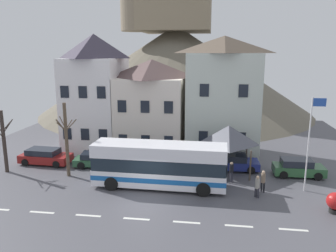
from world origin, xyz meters
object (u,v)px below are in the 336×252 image
at_px(parked_car_01, 45,156).
at_px(bare_tree_01, 4,140).
at_px(pedestrian_02, 263,180).
at_px(townhouse_01, 152,105).
at_px(transit_bus, 159,165).
at_px(pedestrian_00, 231,171).
at_px(bare_tree_00, 66,138).
at_px(bus_shelter, 229,135).
at_px(pedestrian_01, 257,186).
at_px(townhouse_02, 223,97).
at_px(harbour_buoy, 335,202).
at_px(hilltop_castle, 175,67).
at_px(parked_car_02, 298,168).
at_px(townhouse_00, 96,92).
at_px(parked_car_03, 99,159).
at_px(public_bench, 237,161).
at_px(flagpole, 310,138).
at_px(parked_car_00, 232,162).

xyz_separation_m(parked_car_01, bare_tree_01, (-2.16, -2.38, 2.04)).
bearing_deg(pedestrian_02, townhouse_01, 135.38).
xyz_separation_m(transit_bus, pedestrian_00, (5.27, 1.70, -0.76)).
bearing_deg(transit_bus, bare_tree_00, 172.16).
height_order(bus_shelter, pedestrian_01, bus_shelter).
bearing_deg(pedestrian_02, transit_bus, -179.34).
bearing_deg(pedestrian_01, townhouse_02, 103.32).
bearing_deg(bare_tree_01, harbour_buoy, -9.10).
height_order(hilltop_castle, bus_shelter, hilltop_castle).
relative_size(parked_car_02, bare_tree_01, 0.76).
distance_m(townhouse_01, hilltop_castle, 22.96).
xyz_separation_m(townhouse_00, pedestrian_02, (15.50, -9.52, -4.82)).
height_order(hilltop_castle, bare_tree_01, hilltop_castle).
distance_m(bus_shelter, bare_tree_00, 12.92).
xyz_separation_m(parked_car_03, public_bench, (11.89, 1.73, -0.13)).
height_order(parked_car_01, harbour_buoy, parked_car_01).
relative_size(townhouse_02, flagpole, 1.65).
bearing_deg(hilltop_castle, harbour_buoy, -68.08).
bearing_deg(bare_tree_00, bus_shelter, 11.62).
bearing_deg(bare_tree_01, flagpole, -1.56).
bearing_deg(pedestrian_00, bus_shelter, 95.87).
relative_size(townhouse_00, parked_car_00, 2.64).
xyz_separation_m(transit_bus, harbour_buoy, (11.37, -2.56, -0.91)).
distance_m(harbour_buoy, bare_tree_00, 19.49).
bearing_deg(public_bench, flagpole, -46.54).
relative_size(parked_car_00, pedestrian_02, 2.73).
bearing_deg(townhouse_02, transit_bus, -117.48).
xyz_separation_m(transit_bus, bare_tree_00, (-7.60, 1.19, 1.48)).
distance_m(pedestrian_00, bare_tree_01, 18.43).
relative_size(flagpole, bare_tree_00, 1.14).
bearing_deg(townhouse_01, parked_car_01, -145.30).
xyz_separation_m(parked_car_02, pedestrian_02, (-3.20, -3.63, 0.24)).
xyz_separation_m(hilltop_castle, pedestrian_01, (9.61, -33.36, -6.50)).
relative_size(parked_car_00, bare_tree_00, 0.73).
xyz_separation_m(townhouse_00, townhouse_02, (12.69, -0.79, -0.15)).
distance_m(pedestrian_00, bare_tree_00, 13.07).
bearing_deg(transit_bus, townhouse_01, 104.59).
xyz_separation_m(pedestrian_00, harbour_buoy, (6.11, -4.26, -0.15)).
height_order(pedestrian_00, pedestrian_02, pedestrian_00).
bearing_deg(pedestrian_01, pedestrian_00, 121.92).
distance_m(transit_bus, pedestrian_00, 5.59).
bearing_deg(pedestrian_00, townhouse_01, 133.57).
height_order(parked_car_01, bare_tree_00, bare_tree_00).
xyz_separation_m(townhouse_02, parked_car_01, (-15.50, -5.08, -4.91)).
relative_size(parked_car_03, pedestrian_02, 2.80).
xyz_separation_m(pedestrian_00, public_bench, (0.66, 3.81, -0.40)).
bearing_deg(transit_bus, parked_car_02, 20.40).
xyz_separation_m(townhouse_02, hilltop_castle, (-7.31, 23.64, 1.75)).
distance_m(bus_shelter, parked_car_01, 16.15).
xyz_separation_m(transit_bus, pedestrian_01, (6.89, -0.90, -0.81)).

